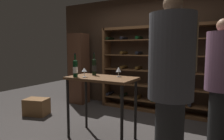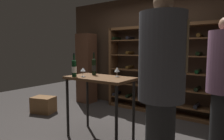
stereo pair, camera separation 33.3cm
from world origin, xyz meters
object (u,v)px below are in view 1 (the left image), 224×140
(person_guest_blue_shirt, at_px, (171,78))
(display_cabinet, at_px, (79,69))
(person_host_in_suit, at_px, (221,76))
(wine_crate, at_px, (37,107))
(wine_bottle_gold_foil, at_px, (75,68))
(wine_glass_stemmed_center, at_px, (119,70))
(wine_rack, at_px, (156,70))
(tasting_table, at_px, (101,86))
(wine_bottle_green_slim, at_px, (94,67))
(wine_glass_stemmed_left, at_px, (84,70))

(person_guest_blue_shirt, bearing_deg, display_cabinet, -118.55)
(person_host_in_suit, height_order, wine_crate, person_host_in_suit)
(wine_crate, distance_m, wine_bottle_gold_foil, 1.84)
(display_cabinet, relative_size, wine_bottle_gold_foil, 4.93)
(display_cabinet, bearing_deg, wine_glass_stemmed_center, -35.59)
(wine_rack, xyz_separation_m, wine_crate, (-2.16, -1.47, -0.78))
(person_guest_blue_shirt, relative_size, display_cabinet, 1.10)
(tasting_table, relative_size, wine_bottle_green_slim, 2.81)
(display_cabinet, bearing_deg, wine_bottle_gold_foil, -52.33)
(wine_rack, xyz_separation_m, wine_bottle_gold_foil, (-0.65, -1.96, 0.17))
(wine_glass_stemmed_left, bearing_deg, display_cabinet, 131.20)
(person_host_in_suit, height_order, wine_bottle_gold_foil, person_host_in_suit)
(wine_crate, relative_size, wine_glass_stemmed_left, 3.37)
(tasting_table, distance_m, wine_bottle_green_slim, 0.37)
(person_host_in_suit, relative_size, wine_glass_stemmed_left, 13.00)
(wine_bottle_gold_foil, xyz_separation_m, wine_glass_stemmed_center, (0.54, 0.39, -0.03))
(person_guest_blue_shirt, bearing_deg, wine_bottle_gold_foil, -90.20)
(wine_rack, bearing_deg, person_host_in_suit, -37.66)
(wine_crate, bearing_deg, wine_glass_stemmed_left, -14.08)
(wine_crate, distance_m, wine_glass_stemmed_left, 1.89)
(wine_bottle_gold_foil, xyz_separation_m, wine_glass_stemmed_left, (0.10, 0.09, -0.03))
(wine_bottle_green_slim, distance_m, wine_bottle_gold_foil, 0.36)
(tasting_table, bearing_deg, wine_glass_stemmed_center, 39.14)
(wine_bottle_gold_foil, bearing_deg, tasting_table, 33.15)
(wine_rack, relative_size, wine_crate, 5.36)
(wine_rack, xyz_separation_m, person_guest_blue_shirt, (0.81, -2.10, 0.14))
(person_guest_blue_shirt, relative_size, wine_bottle_green_slim, 5.32)
(wine_rack, height_order, person_host_in_suit, wine_rack)
(wine_bottle_gold_foil, bearing_deg, person_host_in_suit, 26.65)
(wine_rack, bearing_deg, wine_glass_stemmed_left, -106.31)
(wine_rack, relative_size, tasting_table, 2.44)
(display_cabinet, xyz_separation_m, wine_glass_stemmed_center, (1.87, -1.34, 0.19))
(person_host_in_suit, xyz_separation_m, wine_crate, (-3.44, -0.48, -0.85))
(wine_rack, relative_size, person_host_in_suit, 1.39)
(person_host_in_suit, height_order, wine_bottle_green_slim, person_host_in_suit)
(display_cabinet, bearing_deg, wine_crate, -97.84)
(display_cabinet, distance_m, wine_glass_stemmed_center, 2.31)
(person_guest_blue_shirt, height_order, wine_crate, person_guest_blue_shirt)
(wine_crate, distance_m, display_cabinet, 1.45)
(person_guest_blue_shirt, bearing_deg, wine_crate, -96.81)
(person_guest_blue_shirt, distance_m, wine_crate, 3.17)
(tasting_table, distance_m, person_guest_blue_shirt, 1.21)
(wine_rack, xyz_separation_m, wine_glass_stemmed_left, (-0.55, -1.87, 0.13))
(person_host_in_suit, relative_size, display_cabinet, 1.02)
(person_guest_blue_shirt, bearing_deg, person_host_in_suit, 162.12)
(person_host_in_suit, height_order, display_cabinet, person_host_in_suit)
(person_guest_blue_shirt, relative_size, wine_glass_stemmed_left, 14.02)
(display_cabinet, distance_m, wine_bottle_gold_foil, 2.19)
(person_host_in_suit, height_order, wine_glass_stemmed_left, person_host_in_suit)
(tasting_table, bearing_deg, wine_crate, 171.47)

